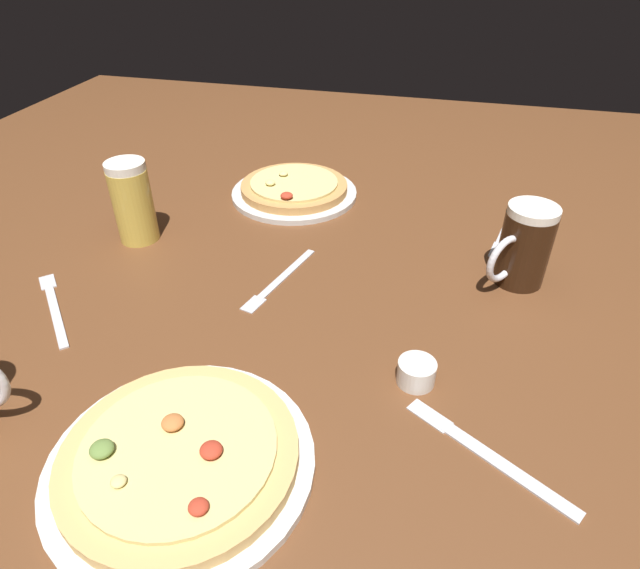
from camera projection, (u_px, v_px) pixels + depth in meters
name	position (u px, v px, depth m)	size (l,w,h in m)	color
ground_plane	(320.00, 301.00, 0.94)	(2.40, 2.40, 0.03)	brown
pizza_plate_near	(180.00, 458.00, 0.64)	(0.32, 0.32, 0.05)	silver
pizza_plate_far	(294.00, 189.00, 1.24)	(0.29, 0.29, 0.05)	silver
beer_mug_dark	(524.00, 246.00, 0.93)	(0.11, 0.12, 0.15)	black
beer_mug_pale	(132.00, 201.00, 1.05)	(0.11, 0.12, 0.16)	gold
ramekin_sauce	(416.00, 372.00, 0.75)	(0.05, 0.05, 0.04)	silver
fork_left	(54.00, 306.00, 0.90)	(0.17, 0.18, 0.01)	silver
knife_right	(506.00, 230.00, 1.11)	(0.07, 0.23, 0.01)	silver
fork_spare	(279.00, 280.00, 0.96)	(0.08, 0.22, 0.01)	silver
knife_spare	(487.00, 453.00, 0.66)	(0.21, 0.14, 0.01)	silver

